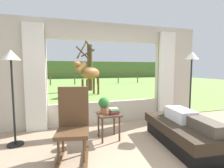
# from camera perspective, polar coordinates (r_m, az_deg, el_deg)

# --- Properties ---
(back_wall_with_window) EXTENTS (5.20, 0.12, 2.55)m
(back_wall_with_window) POSITION_cam_1_polar(r_m,az_deg,el_deg) (4.37, -1.75, 3.14)
(back_wall_with_window) COLOR #BCB29E
(back_wall_with_window) RESTS_ON ground_plane
(curtain_panel_left) EXTENTS (0.44, 0.10, 2.40)m
(curtain_panel_left) POSITION_cam_1_polar(r_m,az_deg,el_deg) (4.12, -24.56, 1.84)
(curtain_panel_left) COLOR silver
(curtain_panel_left) RESTS_ON ground_plane
(curtain_panel_right) EXTENTS (0.44, 0.10, 2.40)m
(curtain_panel_right) POSITION_cam_1_polar(r_m,az_deg,el_deg) (4.96, 17.91, 2.57)
(curtain_panel_right) COLOR silver
(curtain_panel_right) RESTS_ON ground_plane
(outdoor_pasture_lawn) EXTENTS (36.00, 21.68, 0.02)m
(outdoor_pasture_lawn) POSITION_cam_1_polar(r_m,az_deg,el_deg) (15.22, -12.48, -0.11)
(outdoor_pasture_lawn) COLOR #759E47
(outdoor_pasture_lawn) RESTS_ON ground_plane
(distant_hill_ridge) EXTENTS (36.00, 2.00, 2.40)m
(distant_hill_ridge) POSITION_cam_1_polar(r_m,az_deg,el_deg) (24.98, -14.27, 4.65)
(distant_hill_ridge) COLOR #536E36
(distant_hill_ridge) RESTS_ON ground_plane
(recliner_sofa) EXTENTS (1.06, 1.78, 0.42)m
(recliner_sofa) POSITION_cam_1_polar(r_m,az_deg,el_deg) (3.53, 23.49, -14.95)
(recliner_sofa) COLOR black
(recliner_sofa) RESTS_ON ground_plane
(reclining_person) EXTENTS (0.40, 1.44, 0.22)m
(reclining_person) POSITION_cam_1_polar(r_m,az_deg,el_deg) (3.40, 24.24, -10.37)
(reclining_person) COLOR silver
(reclining_person) RESTS_ON recliner_sofa
(rocking_chair) EXTENTS (0.58, 0.75, 1.12)m
(rocking_chair) POSITION_cam_1_polar(r_m,az_deg,el_deg) (2.80, -12.97, -12.91)
(rocking_chair) COLOR #4C331E
(rocking_chair) RESTS_ON ground_plane
(side_table) EXTENTS (0.44, 0.44, 0.52)m
(side_table) POSITION_cam_1_polar(r_m,az_deg,el_deg) (3.43, -1.14, -11.44)
(side_table) COLOR #4C331E
(side_table) RESTS_ON ground_plane
(potted_plant) EXTENTS (0.22, 0.22, 0.32)m
(potted_plant) POSITION_cam_1_polar(r_m,az_deg,el_deg) (3.40, -2.74, -6.79)
(potted_plant) COLOR #9E6042
(potted_plant) RESTS_ON side_table
(book_stack) EXTENTS (0.21, 0.16, 0.12)m
(book_stack) POSITION_cam_1_polar(r_m,az_deg,el_deg) (3.36, 0.68, -9.12)
(book_stack) COLOR #59336B
(book_stack) RESTS_ON side_table
(floor_lamp_left) EXTENTS (0.32, 0.32, 1.74)m
(floor_lamp_left) POSITION_cam_1_polar(r_m,az_deg,el_deg) (3.49, -30.85, 4.38)
(floor_lamp_left) COLOR black
(floor_lamp_left) RESTS_ON ground_plane
(floor_lamp_right) EXTENTS (0.32, 0.32, 1.81)m
(floor_lamp_right) POSITION_cam_1_polar(r_m,az_deg,el_deg) (4.49, 25.28, 5.37)
(floor_lamp_right) COLOR black
(floor_lamp_right) RESTS_ON ground_plane
(horse) EXTENTS (1.65, 1.37, 1.73)m
(horse) POSITION_cam_1_polar(r_m,az_deg,el_deg) (8.74, -7.65, 3.56)
(horse) COLOR brown
(horse) RESTS_ON outdoor_pasture_lawn
(pasture_tree) EXTENTS (1.25, 1.71, 3.35)m
(pasture_tree) POSITION_cam_1_polar(r_m,az_deg,el_deg) (10.78, -7.72, 6.20)
(pasture_tree) COLOR #4C3823
(pasture_tree) RESTS_ON outdoor_pasture_lawn
(pasture_fence_line) EXTENTS (16.10, 0.10, 1.10)m
(pasture_fence_line) POSITION_cam_1_polar(r_m,az_deg,el_deg) (15.02, -12.49, 2.63)
(pasture_fence_line) COLOR brown
(pasture_fence_line) RESTS_ON outdoor_pasture_lawn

